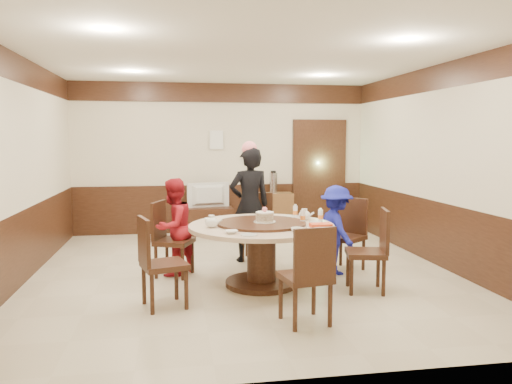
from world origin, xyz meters
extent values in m
plane|color=beige|center=(0.00, 0.00, 0.00)|extent=(6.00, 6.00, 0.00)
plane|color=silver|center=(0.00, 0.00, 2.80)|extent=(6.00, 6.00, 0.00)
cube|color=beige|center=(0.00, 3.00, 1.40)|extent=(5.50, 0.04, 2.80)
cube|color=beige|center=(0.00, -3.00, 1.40)|extent=(5.50, 0.04, 2.80)
cube|color=beige|center=(-2.75, 0.00, 1.40)|extent=(0.04, 6.00, 2.80)
cube|color=beige|center=(2.75, 0.00, 1.40)|extent=(0.04, 6.00, 2.80)
cube|color=#331A10|center=(0.00, 0.00, 0.45)|extent=(5.50, 6.00, 0.90)
cube|color=#331A10|center=(0.00, 0.00, 2.62)|extent=(5.50, 6.00, 0.35)
cube|color=#331A10|center=(1.90, 2.95, 1.05)|extent=(1.05, 0.08, 2.18)
cube|color=#91E09D|center=(1.90, 2.97, 1.05)|extent=(0.88, 0.02, 2.05)
cylinder|color=#331A10|center=(0.13, -0.61, 0.03)|extent=(0.87, 0.87, 0.06)
cylinder|color=#331A10|center=(0.13, -0.61, 0.35)|extent=(0.35, 0.35, 0.65)
cylinder|color=#C8AB91|center=(0.13, -0.61, 0.72)|extent=(1.75, 1.75, 0.05)
cylinder|color=#331A10|center=(0.13, -0.61, 0.77)|extent=(1.07, 1.07, 0.03)
cube|color=#331A10|center=(1.37, -0.11, 0.45)|extent=(0.62, 0.62, 0.06)
cube|color=#331A10|center=(1.53, 0.02, 0.72)|extent=(0.29, 0.35, 0.50)
cube|color=#331A10|center=(1.37, -0.11, 0.21)|extent=(0.36, 0.36, 0.42)
cube|color=#331A10|center=(0.29, 0.69, 0.45)|extent=(0.55, 0.55, 0.06)
cube|color=#331A10|center=(0.36, 0.89, 0.72)|extent=(0.41, 0.17, 0.50)
cube|color=#331A10|center=(0.29, 0.69, 0.21)|extent=(0.36, 0.36, 0.42)
cube|color=#331A10|center=(-0.91, 0.00, 0.45)|extent=(0.57, 0.57, 0.06)
cube|color=#331A10|center=(-1.10, 0.07, 0.72)|extent=(0.19, 0.40, 0.50)
cube|color=#331A10|center=(-0.91, 0.00, 0.21)|extent=(0.36, 0.36, 0.42)
cube|color=#331A10|center=(-1.01, -1.21, 0.45)|extent=(0.55, 0.55, 0.06)
cube|color=#331A10|center=(-1.21, -1.26, 0.72)|extent=(0.16, 0.41, 0.50)
cube|color=#331A10|center=(-1.01, -1.21, 0.21)|extent=(0.36, 0.36, 0.42)
cube|color=#331A10|center=(0.33, -1.89, 0.45)|extent=(0.51, 0.51, 0.06)
cube|color=#331A10|center=(0.37, -2.10, 0.72)|extent=(0.42, 0.11, 0.50)
cube|color=#331A10|center=(0.33, -1.89, 0.21)|extent=(0.36, 0.36, 0.42)
cube|color=#331A10|center=(1.29, -1.03, 0.45)|extent=(0.53, 0.53, 0.06)
cube|color=#331A10|center=(1.49, -1.08, 0.72)|extent=(0.14, 0.42, 0.50)
cube|color=#331A10|center=(1.29, -1.03, 0.21)|extent=(0.36, 0.36, 0.42)
imported|color=black|center=(0.17, 0.62, 0.83)|extent=(0.66, 0.49, 1.65)
imported|color=#A31520|center=(-0.91, 0.05, 0.63)|extent=(0.76, 0.78, 1.27)
imported|color=#171C95|center=(1.20, -0.24, 0.58)|extent=(0.56, 0.82, 1.17)
cylinder|color=white|center=(0.17, -0.63, 0.79)|extent=(0.27, 0.27, 0.01)
cylinder|color=tan|center=(0.17, -0.63, 0.84)|extent=(0.21, 0.21, 0.10)
cylinder|color=white|center=(0.17, -0.63, 0.90)|extent=(0.22, 0.22, 0.01)
sphere|color=#F87580|center=(0.17, -0.63, 0.93)|extent=(0.06, 0.06, 0.06)
ellipsoid|color=white|center=(-0.47, -0.72, 0.81)|extent=(0.17, 0.15, 0.13)
ellipsoid|color=white|center=(0.73, -0.37, 0.81)|extent=(0.17, 0.15, 0.13)
imported|color=white|center=(-0.46, -0.27, 0.77)|extent=(0.15, 0.15, 0.04)
imported|color=white|center=(0.44, -1.13, 0.77)|extent=(0.15, 0.15, 0.05)
imported|color=white|center=(-0.29, -1.12, 0.77)|extent=(0.14, 0.14, 0.04)
imported|color=white|center=(0.76, -0.75, 0.77)|extent=(0.14, 0.14, 0.04)
cylinder|color=white|center=(-0.12, -1.26, 0.76)|extent=(0.18, 0.18, 0.01)
cylinder|color=white|center=(0.58, -0.11, 0.76)|extent=(0.18, 0.18, 0.01)
cube|color=white|center=(0.75, -1.01, 0.76)|extent=(0.30, 0.20, 0.02)
cube|color=red|center=(0.75, -1.01, 0.79)|extent=(0.24, 0.15, 0.04)
cylinder|color=white|center=(0.64, -0.61, 0.83)|extent=(0.06, 0.06, 0.16)
cylinder|color=white|center=(0.87, -0.60, 0.83)|extent=(0.06, 0.06, 0.16)
cylinder|color=white|center=(0.65, -0.19, 0.83)|extent=(0.06, 0.06, 0.16)
cube|color=#331A10|center=(-0.26, 2.75, 0.25)|extent=(0.85, 0.45, 0.50)
imported|color=gray|center=(-0.26, 2.75, 0.73)|extent=(0.80, 0.25, 0.46)
cube|color=brown|center=(0.91, 2.78, 0.38)|extent=(0.80, 0.40, 0.75)
cylinder|color=silver|center=(0.96, 2.78, 0.94)|extent=(0.15, 0.15, 0.38)
cube|color=white|center=(-0.10, 2.96, 1.75)|extent=(0.25, 0.00, 0.35)
cube|color=white|center=(0.55, 2.96, 1.45)|extent=(0.30, 0.00, 0.22)
camera|label=1|loc=(-0.89, -6.44, 1.78)|focal=35.00mm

